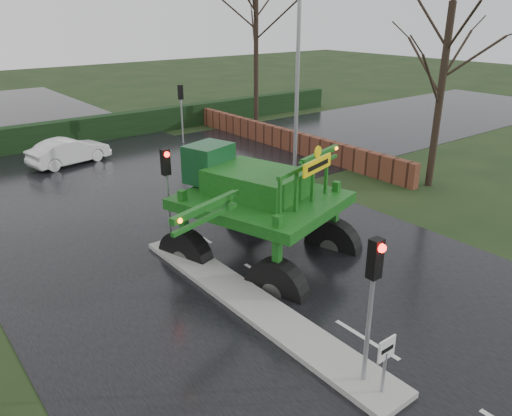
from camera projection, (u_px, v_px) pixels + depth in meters
ground at (366, 340)px, 12.40m from camera, size 140.00×140.00×0.00m
road_main at (169, 218)px, 19.70m from camera, size 14.00×80.00×0.02m
road_cross at (109, 180)px, 24.09m from camera, size 80.00×12.00×0.02m
median_island at (251, 303)px, 13.81m from camera, size 1.20×10.00×0.16m
hedge_row at (53, 134)px, 29.66m from camera, size 44.00×0.90×1.50m
brick_wall at (275, 136)px, 29.90m from camera, size 0.40×20.00×1.20m
keep_left_sign at (386, 357)px, 10.16m from camera, size 0.50×0.07×1.35m
traffic_signal_near at (373, 282)px, 9.96m from camera, size 0.26×0.33×3.52m
traffic_signal_mid at (167, 177)px, 16.17m from camera, size 0.26×0.33×3.52m
traffic_signal_far at (181, 101)px, 29.79m from camera, size 0.26×0.33×3.52m
street_light_right at (293, 47)px, 23.66m from camera, size 3.85×0.30×10.00m
tree_right_near at (444, 71)px, 21.46m from camera, size 5.60×5.60×9.64m
tree_right_far at (256, 29)px, 32.81m from camera, size 7.00×7.00×12.05m
crop_sprayer at (271, 214)px, 13.83m from camera, size 8.61×6.50×4.99m
white_sedan at (71, 164)px, 26.53m from camera, size 4.43×2.31×1.39m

